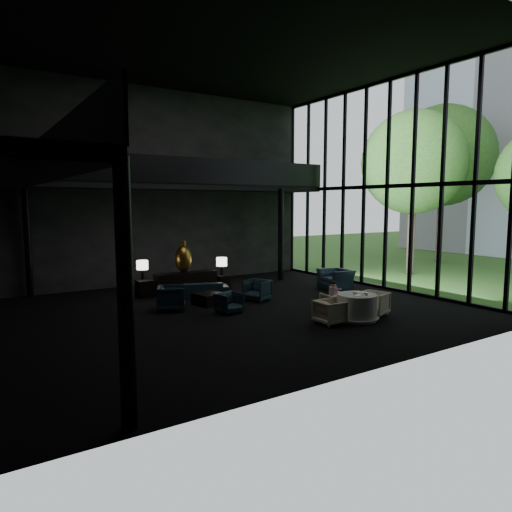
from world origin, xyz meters
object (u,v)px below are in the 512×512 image
side_table_right (223,282)px  dining_chair_west (330,311)px  sofa (202,288)px  dining_chair_north (335,303)px  console (186,282)px  bronze_urn (183,258)px  table_lamp_right (222,263)px  window_armchair (336,274)px  side_table_left (145,289)px  coffee_table (209,299)px  dining_table (357,309)px  lounge_armchair_east (258,289)px  lounge_armchair_south (229,303)px  table_lamp_left (142,266)px  child (333,290)px  lounge_armchair_west (171,295)px  dining_chair_east (373,302)px

side_table_right → dining_chair_west: (-0.11, -6.42, 0.10)m
sofa → dining_chair_north: bearing=134.0°
console → bronze_urn: bronze_urn is taller
table_lamp_right → window_armchair: (3.65, -2.66, -0.43)m
side_table_left → coffee_table: size_ratio=0.72×
table_lamp_right → dining_table: bearing=-82.8°
console → lounge_armchair_east: (1.46, -2.74, 0.03)m
lounge_armchair_south → bronze_urn: bearing=78.2°
side_table_left → table_lamp_left: bearing=90.0°
dining_chair_west → sofa: bearing=14.7°
lounge_armchair_east → dining_table: bearing=-8.3°
window_armchair → child: window_armchair is taller
table_lamp_left → lounge_armchair_west: size_ratio=0.72×
console → dining_chair_east: size_ratio=2.98×
sofa → bronze_urn: bearing=-64.8°
lounge_armchair_south → coffee_table: size_ratio=0.72×
side_table_left → side_table_right: (3.20, 0.05, -0.05)m
console → lounge_armchair_east: size_ratio=2.90×
side_table_left → lounge_armchair_west: (-0.00, -2.44, 0.17)m
side_table_right → lounge_armchair_west: 4.06m
lounge_armchair_east → window_armchair: (3.80, 0.17, 0.17)m
side_table_left → sofa: size_ratio=0.38×
table_lamp_left → window_armchair: 7.41m
lounge_armchair_west → lounge_armchair_south: size_ratio=1.55×
dining_chair_west → table_lamp_left: bearing=25.7°
lounge_armchair_east → coffee_table: bearing=-125.8°
lounge_armchair_east → dining_chair_west: bearing=-22.3°
dining_chair_west → bronze_urn: bearing=13.4°
dining_chair_north → dining_chair_east: dining_chair_east is taller
side_table_left → side_table_right: side_table_left is taller
table_lamp_right → child: table_lamp_right is taller
lounge_armchair_east → dining_table: (0.97, -3.76, -0.08)m
table_lamp_right → coffee_table: (-1.83, -2.45, -0.82)m
dining_table → dining_chair_north: 0.86m
lounge_armchair_south → window_armchair: (5.50, 1.19, 0.27)m
bronze_urn → table_lamp_right: 1.62m
table_lamp_left → lounge_armchair_east: table_lamp_left is taller
lounge_armchair_west → window_armchair: window_armchair is taller
window_armchair → table_lamp_left: bearing=-109.1°
table_lamp_left → lounge_armchair_east: (3.06, -2.93, -0.69)m
coffee_table → child: (2.63, -3.16, 0.53)m
side_table_left → child: size_ratio=1.11×
side_table_right → window_armchair: bearing=-35.3°
console → lounge_armchair_east: 3.10m
table_lamp_right → side_table_right: bearing=-90.0°
sofa → dining_chair_north: 5.06m
dining_chair_north → sofa: bearing=-56.4°
lounge_armchair_south → table_lamp_left: bearing=100.7°
lounge_armchair_east → dining_table: 3.88m
side_table_right → dining_chair_east: dining_chair_east is taller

